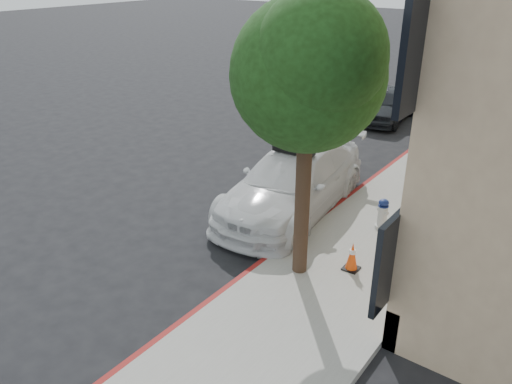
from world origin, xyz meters
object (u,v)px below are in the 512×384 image
Objects in this scene: police_car at (293,182)px; parked_car_mid at (388,104)px; traffic_cone at (352,256)px; parked_car_far at (450,89)px; fire_hydrant at (382,214)px.

police_car reaches higher than parked_car_mid.
parked_car_mid is 6.46× the size of traffic_cone.
parked_car_far is 7.82× the size of traffic_cone.
police_car is at bearing -87.00° from parked_car_far.
parked_car_mid is at bearing 92.12° from police_car.
traffic_cone is (2.56, -14.77, -0.35)m from parked_car_far.
parked_car_mid is (-1.30, 9.26, -0.13)m from police_car.
parked_car_far is 12.97m from fire_hydrant.
parked_car_far is (0.10, 12.94, -0.01)m from police_car.
police_car is 9.33× the size of traffic_cone.
parked_car_far reaches higher than fire_hydrant.
police_car reaches higher than fire_hydrant.
fire_hydrant is at bearing -73.90° from parked_car_mid.
traffic_cone is at bearing -76.71° from parked_car_far.
traffic_cone is at bearing -40.36° from police_car.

